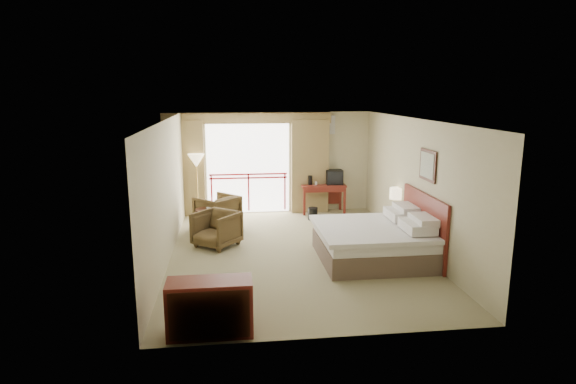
{
  "coord_description": "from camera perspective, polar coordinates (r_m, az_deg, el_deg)",
  "views": [
    {
      "loc": [
        -1.29,
        -9.3,
        3.25
      ],
      "look_at": [
        -0.1,
        0.4,
        1.19
      ],
      "focal_mm": 30.0,
      "sensor_mm": 36.0,
      "label": 1
    }
  ],
  "objects": [
    {
      "name": "nightstand",
      "position": [
        11.23,
        12.65,
        -3.74
      ],
      "size": [
        0.42,
        0.48,
        0.55
      ],
      "primitive_type": "cube",
      "rotation": [
        0.0,
        0.0,
        -0.08
      ],
      "color": "#5D1611",
      "rests_on": "floor"
    },
    {
      "name": "dresser",
      "position": [
        6.75,
        -9.23,
        -13.37
      ],
      "size": [
        1.15,
        0.49,
        0.77
      ],
      "rotation": [
        0.0,
        0.0,
        -0.05
      ],
      "color": "#5D1611",
      "rests_on": "floor"
    },
    {
      "name": "floor_lamp",
      "position": [
        12.5,
        -10.81,
        3.39
      ],
      "size": [
        0.43,
        0.43,
        1.67
      ],
      "rotation": [
        0.0,
        0.0,
        0.16
      ],
      "color": "tan",
      "rests_on": "floor"
    },
    {
      "name": "tv",
      "position": [
        13.0,
        5.48,
        1.78
      ],
      "size": [
        0.44,
        0.35,
        0.4
      ],
      "rotation": [
        0.0,
        0.0,
        -0.28
      ],
      "color": "black",
      "rests_on": "desk"
    },
    {
      "name": "armchair_near",
      "position": [
        10.44,
        -8.42,
        -6.35
      ],
      "size": [
        1.15,
        1.16,
        0.76
      ],
      "primitive_type": "imported",
      "rotation": [
        0.0,
        0.0,
        -0.69
      ],
      "color": "#44331C",
      "rests_on": "floor"
    },
    {
      "name": "wall_back",
      "position": [
        13.01,
        -1.23,
        3.52
      ],
      "size": [
        5.0,
        0.0,
        5.0
      ],
      "primitive_type": "plane",
      "rotation": [
        1.57,
        0.0,
        0.0
      ],
      "color": "#C3BA92",
      "rests_on": "ground"
    },
    {
      "name": "framed_art",
      "position": [
        9.58,
        16.23,
        3.05
      ],
      "size": [
        0.04,
        0.72,
        0.6
      ],
      "color": "black",
      "rests_on": "wall_right"
    },
    {
      "name": "balcony_railing",
      "position": [
        13.0,
        -4.71,
        1.08
      ],
      "size": [
        2.09,
        0.03,
        1.02
      ],
      "color": "#A20D15",
      "rests_on": "wall_back"
    },
    {
      "name": "bed",
      "position": [
        9.58,
        10.32,
        -5.73
      ],
      "size": [
        2.13,
        2.06,
        0.97
      ],
      "color": "brown",
      "rests_on": "floor"
    },
    {
      "name": "wall_right",
      "position": [
        10.22,
        14.91,
        0.81
      ],
      "size": [
        0.0,
        7.0,
        7.0
      ],
      "primitive_type": "plane",
      "rotation": [
        1.57,
        0.0,
        -1.57
      ],
      "color": "#C3BA92",
      "rests_on": "ground"
    },
    {
      "name": "armchair_far",
      "position": [
        11.8,
        -8.32,
        -4.18
      ],
      "size": [
        1.22,
        1.22,
        0.8
      ],
      "primitive_type": "imported",
      "rotation": [
        0.0,
        0.0,
        -2.38
      ],
      "color": "#44331C",
      "rests_on": "floor"
    },
    {
      "name": "coffee_maker",
      "position": [
        12.9,
        2.65,
        1.41
      ],
      "size": [
        0.14,
        0.14,
        0.25
      ],
      "primitive_type": "cylinder",
      "rotation": [
        0.0,
        0.0,
        0.21
      ],
      "color": "black",
      "rests_on": "desk"
    },
    {
      "name": "curtain_right",
      "position": [
        12.99,
        2.58,
        3.05
      ],
      "size": [
        1.0,
        0.26,
        2.5
      ],
      "primitive_type": "cube",
      "color": "olive",
      "rests_on": "wall_back"
    },
    {
      "name": "valance",
      "position": [
        12.71,
        -4.83,
        8.73
      ],
      "size": [
        4.4,
        0.22,
        0.28
      ],
      "primitive_type": "cube",
      "color": "olive",
      "rests_on": "wall_back"
    },
    {
      "name": "side_table",
      "position": [
        11.23,
        -9.54,
        -2.95
      ],
      "size": [
        0.53,
        0.53,
        0.58
      ],
      "rotation": [
        0.0,
        0.0,
        -0.33
      ],
      "color": "black",
      "rests_on": "floor"
    },
    {
      "name": "book",
      "position": [
        11.18,
        -9.57,
        -2.02
      ],
      "size": [
        0.22,
        0.27,
        0.02
      ],
      "primitive_type": "imported",
      "rotation": [
        0.0,
        0.0,
        0.19
      ],
      "color": "white",
      "rests_on": "side_table"
    },
    {
      "name": "table_lamp",
      "position": [
        11.11,
        12.73,
        -0.22
      ],
      "size": [
        0.31,
        0.31,
        0.54
      ],
      "rotation": [
        0.0,
        0.0,
        0.17
      ],
      "color": "tan",
      "rests_on": "nightstand"
    },
    {
      "name": "wall_left",
      "position": [
        9.57,
        -14.11,
        0.11
      ],
      "size": [
        0.0,
        7.0,
        7.0
      ],
      "primitive_type": "plane",
      "rotation": [
        1.57,
        0.0,
        1.57
      ],
      "color": "#C3BA92",
      "rests_on": "ground"
    },
    {
      "name": "ceiling",
      "position": [
        9.41,
        0.92,
        8.58
      ],
      "size": [
        7.0,
        7.0,
        0.0
      ],
      "primitive_type": "plane",
      "rotation": [
        3.14,
        0.0,
        0.0
      ],
      "color": "white",
      "rests_on": "wall_back"
    },
    {
      "name": "balcony_door",
      "position": [
        12.95,
        -4.74,
        2.78
      ],
      "size": [
        2.4,
        0.0,
        2.4
      ],
      "primitive_type": "plane",
      "rotation": [
        1.57,
        0.0,
        0.0
      ],
      "color": "white",
      "rests_on": "wall_back"
    },
    {
      "name": "phone",
      "position": [
        10.99,
        12.74,
        -2.41
      ],
      "size": [
        0.19,
        0.17,
        0.07
      ],
      "primitive_type": "cube",
      "rotation": [
        0.0,
        0.0,
        -0.28
      ],
      "color": "black",
      "rests_on": "nightstand"
    },
    {
      "name": "cup",
      "position": [
        12.89,
        3.34,
        1.03
      ],
      "size": [
        0.07,
        0.07,
        0.09
      ],
      "primitive_type": "cylinder",
      "rotation": [
        0.0,
        0.0,
        0.11
      ],
      "color": "white",
      "rests_on": "desk"
    },
    {
      "name": "wall_front",
      "position": [
        6.24,
        5.33,
        -5.84
      ],
      "size": [
        5.0,
        0.0,
        5.0
      ],
      "primitive_type": "plane",
      "rotation": [
        -1.57,
        0.0,
        0.0
      ],
      "color": "#C3BA92",
      "rests_on": "ground"
    },
    {
      "name": "hvac_vent",
      "position": [
        13.06,
        4.5,
        7.94
      ],
      "size": [
        0.5,
        0.04,
        0.5
      ],
      "primitive_type": "cube",
      "color": "silver",
      "rests_on": "wall_back"
    },
    {
      "name": "floor",
      "position": [
        9.94,
        0.87,
        -7.16
      ],
      "size": [
        7.0,
        7.0,
        0.0
      ],
      "primitive_type": "plane",
      "color": "gray",
      "rests_on": "ground"
    },
    {
      "name": "curtain_left",
      "position": [
        12.86,
        -12.09,
        2.71
      ],
      "size": [
        1.0,
        0.26,
        2.5
      ],
      "primitive_type": "cube",
      "color": "olive",
      "rests_on": "wall_back"
    },
    {
      "name": "desk",
      "position": [
        13.06,
        4.11,
        0.21
      ],
      "size": [
        1.19,
        0.57,
        0.78
      ],
      "rotation": [
        0.0,
        0.0,
        0.02
      ],
      "color": "#5D1611",
      "rests_on": "floor"
    },
    {
      "name": "wastebasket",
      "position": [
        12.36,
        2.95,
        -2.58
      ],
      "size": [
        0.31,
        0.31,
        0.31
      ],
      "primitive_type": "cylinder",
      "rotation": [
        0.0,
        0.0,
        -0.29
      ],
      "color": "black",
      "rests_on": "floor"
    },
    {
      "name": "headboard",
      "position": [
        9.83,
        15.77,
        -3.87
      ],
      "size": [
        0.06,
        2.1,
        1.3
      ],
      "primitive_type": "cube",
      "color": "#5D1611",
      "rests_on": "wall_right"
    }
  ]
}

